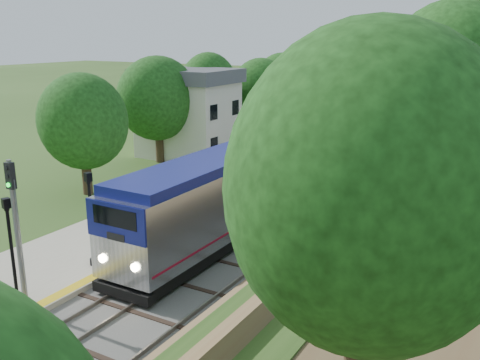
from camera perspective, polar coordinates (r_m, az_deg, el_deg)
The scene contains 11 objects.
trackbed at distance 71.62m, azimuth 19.77°, elevation 5.64°, with size 9.50×170.00×0.28m.
platform at distance 34.14m, azimuth -7.07°, elevation -3.28°, with size 6.40×68.00×0.38m, color #A69D86.
yellow_stripe at distance 32.51m, azimuth -3.06°, elevation -3.78°, with size 0.55×68.00×0.01m, color gold.
station_building at distance 49.35m, azimuth -5.60°, elevation 7.19°, with size 8.60×6.60×8.00m.
signal_gantry at distance 66.06m, azimuth 19.71°, elevation 9.07°, with size 8.40×0.38×6.20m.
trees_behind_platform at distance 40.28m, azimuth -10.08°, elevation 5.83°, with size 7.82×53.32×7.21m.
train at distance 79.05m, azimuth 19.54°, elevation 8.18°, with size 3.16×126.58×4.65m.
lamppost_mid at distance 23.51m, azimuth -23.09°, elevation -7.55°, with size 0.44×0.44×4.45m.
lamppost_far at distance 25.99m, azimuth -15.53°, elevation -4.60°, with size 0.45×0.45×4.53m.
signal_platform at distance 22.60m, azimuth -22.85°, elevation -3.75°, with size 0.35×0.28×6.04m.
signal_farside at distance 37.51m, azimuth 16.78°, elevation 3.98°, with size 0.35×0.28×6.44m.
Camera 1 is at (14.53, -9.66, 11.01)m, focal length 40.00 mm.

